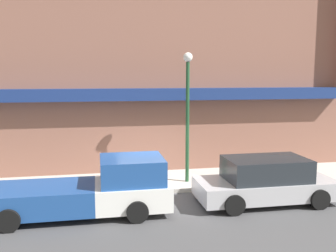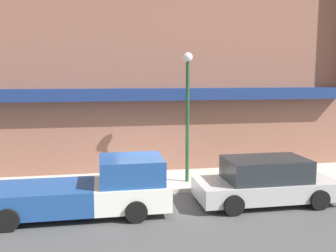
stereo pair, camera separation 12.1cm
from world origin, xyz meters
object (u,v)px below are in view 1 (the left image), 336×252
Objects in this scene: pickup_truck at (90,190)px; parked_car at (265,181)px; street_lamp at (188,101)px; fire_hydrant at (233,172)px.

pickup_truck reaches higher than parked_car.
parked_car is at bearing -49.51° from street_lamp.
street_lamp reaches higher than fire_hydrant.
street_lamp is at bearing 130.15° from parked_car.
pickup_truck is at bearing -146.13° from street_lamp.
pickup_truck is 5.15m from street_lamp.
fire_hydrant is (-0.26, 2.42, -0.29)m from parked_car.
parked_car is at bearing -1.41° from pickup_truck.
parked_car is 2.45m from fire_hydrant.
street_lamp is (-2.13, 2.49, 2.58)m from parked_car.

